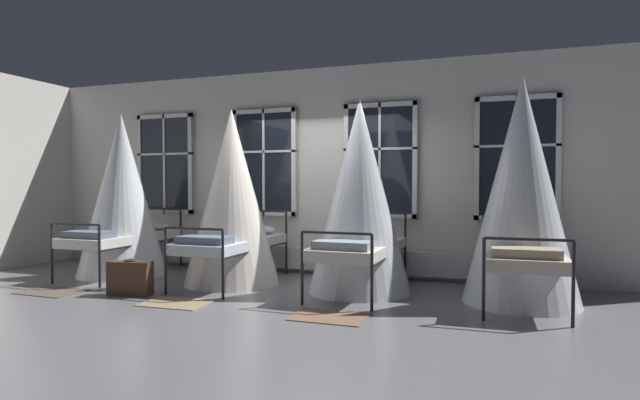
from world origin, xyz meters
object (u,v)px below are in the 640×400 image
object	(u,v)px
cot_third	(360,198)
cot_fourth	(521,193)
cot_first	(122,197)
cot_second	(232,199)
suitcase_dark	(130,278)

from	to	relation	value
cot_third	cot_fourth	distance (m)	2.01
cot_third	cot_first	bearing A→B (deg)	91.08
cot_second	cot_third	world-z (taller)	cot_third
cot_third	suitcase_dark	bearing A→B (deg)	114.97
cot_first	cot_fourth	size ratio (longest dim) A/B	0.94
suitcase_dark	cot_second	bearing A→B (deg)	44.74
cot_third	cot_fourth	size ratio (longest dim) A/B	0.94
cot_fourth	cot_third	bearing A→B (deg)	88.37
suitcase_dark	cot_first	bearing A→B (deg)	124.81
cot_first	cot_fourth	world-z (taller)	cot_fourth
cot_first	cot_second	world-z (taller)	cot_first
cot_first	cot_third	xyz separation A→B (m)	(3.89, -0.01, 0.01)
cot_second	cot_third	bearing A→B (deg)	-87.54
cot_second	suitcase_dark	size ratio (longest dim) A/B	4.31
cot_first	cot_third	world-z (taller)	cot_third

